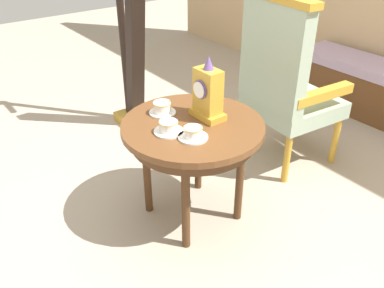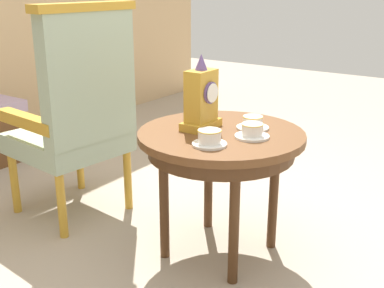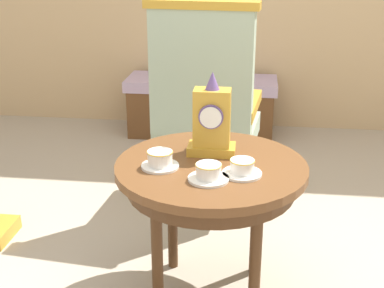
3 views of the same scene
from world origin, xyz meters
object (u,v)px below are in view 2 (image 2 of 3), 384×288
object	(u,v)px
teacup_center	(253,123)
armchair	(77,111)
teacup_left	(209,138)
side_table	(221,147)
teacup_right	(252,131)
mantel_clock	(201,99)

from	to	relation	value
teacup_center	armchair	size ratio (longest dim) A/B	0.13
teacup_left	armchair	xyz separation A→B (m)	(0.09, 0.87, -0.04)
teacup_left	teacup_center	bearing A→B (deg)	-5.67
side_table	teacup_center	distance (m)	0.18
teacup_right	mantel_clock	xyz separation A→B (m)	(-0.01, 0.25, 0.11)
side_table	teacup_center	xyz separation A→B (m)	(0.12, -0.09, 0.10)
armchair	mantel_clock	bearing A→B (deg)	-82.48
teacup_right	teacup_center	bearing A→B (deg)	27.40
teacup_left	mantel_clock	bearing A→B (deg)	41.97
side_table	mantel_clock	size ratio (longest dim) A/B	2.22
side_table	mantel_clock	distance (m)	0.23
side_table	mantel_clock	xyz separation A→B (m)	(-0.01, 0.10, 0.21)
side_table	armchair	xyz separation A→B (m)	(-0.10, 0.81, 0.06)
mantel_clock	armchair	size ratio (longest dim) A/B	0.29
teacup_center	side_table	bearing A→B (deg)	142.97
armchair	teacup_left	bearing A→B (deg)	-95.70
side_table	teacup_center	bearing A→B (deg)	-37.03
teacup_left	mantel_clock	distance (m)	0.26
teacup_right	armchair	size ratio (longest dim) A/B	0.13
teacup_center	mantel_clock	world-z (taller)	mantel_clock
teacup_right	armchair	distance (m)	0.97
side_table	teacup_left	distance (m)	0.22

